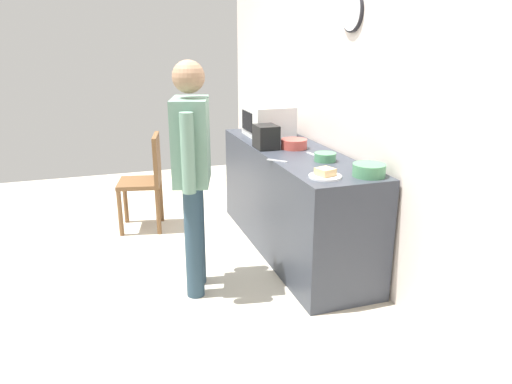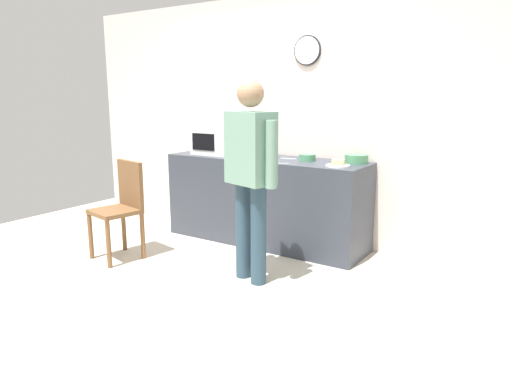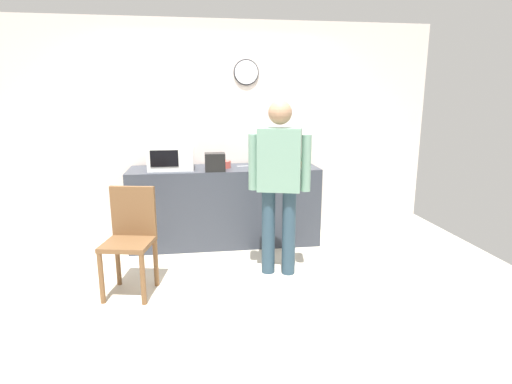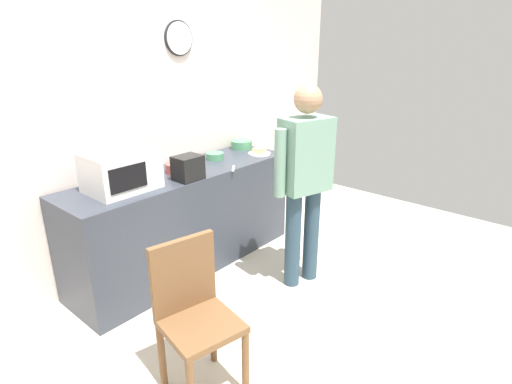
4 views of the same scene
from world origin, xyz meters
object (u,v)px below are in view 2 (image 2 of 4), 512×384
Objects in this scene: sandwich_plate at (338,164)px; toaster at (245,150)px; spoon_utensil at (280,164)px; wooden_chair at (122,205)px; mixing_bowl at (307,157)px; salad_bowl at (263,154)px; microwave at (218,141)px; fork_utensil at (289,159)px; person_standing at (251,167)px; cereal_bowl at (356,159)px.

toaster is (-0.99, -0.08, 0.08)m from sandwich_plate.
wooden_chair is at bearing -145.11° from spoon_utensil.
spoon_utensil is (-0.11, -0.35, -0.03)m from mixing_bowl.
wooden_chair is (-1.25, -0.87, -0.39)m from spoon_utensil.
mixing_bowl is at bearing 26.18° from toaster.
salad_bowl is at bearing 141.50° from spoon_utensil.
microwave is 1.48m from sandwich_plate.
fork_utensil is 0.10× the size of person_standing.
spoon_utensil is (0.10, -0.35, 0.00)m from fork_utensil.
person_standing is (-0.41, -0.83, 0.05)m from sandwich_plate.
toaster is (0.49, -0.19, -0.05)m from microwave.
spoon_utensil is (-0.53, -0.15, -0.02)m from sandwich_plate.
salad_bowl is 0.98m from cereal_bowl.
wooden_chair is (-0.31, -1.14, -0.54)m from microwave.
fork_utensil is at bearing 101.91° from person_standing.
spoon_utensil is at bearing -164.44° from sandwich_plate.
spoon_utensil is at bearing 99.76° from person_standing.
sandwich_plate is 1.32× the size of spoon_utensil.
microwave reaches higher than fork_utensil.
toaster reaches higher than cereal_bowl.
cereal_bowl reaches higher than fork_utensil.
sandwich_plate is 2.09m from wooden_chair.
salad_bowl is at bearing 69.73° from toaster.
microwave is at bearing 175.42° from sandwich_plate.
sandwich_plate is 0.66m from fork_utensil.
toaster is (-0.08, -0.22, 0.06)m from salad_bowl.
salad_bowl is 1.32× the size of fork_utensil.
cereal_bowl reaches higher than mixing_bowl.
microwave is 2.94× the size of spoon_utensil.
person_standing reaches higher than spoon_utensil.
mixing_bowl is 1.88m from wooden_chair.
toaster reaches higher than wooden_chair.
sandwich_plate is 1.32× the size of fork_utensil.
toaster is 1.29× the size of spoon_utensil.
wooden_chair is at bearing -144.42° from cereal_bowl.
cereal_bowl is 0.74m from spoon_utensil.
microwave is 0.53× the size of wooden_chair.
sandwich_plate is at bearing -9.32° from salad_bowl.
microwave reaches higher than salad_bowl.
toaster is at bearing -175.62° from sandwich_plate.
cereal_bowl is 1.32× the size of spoon_utensil.
spoon_utensil is at bearing -143.00° from cereal_bowl.
microwave is 0.58m from salad_bowl.
microwave is 0.99m from spoon_utensil.
cereal_bowl is 1.11m from toaster.
toaster is 1.29× the size of fork_utensil.
toaster is 0.23× the size of wooden_chair.
toaster is (-0.57, -0.28, 0.07)m from mixing_bowl.
spoon_utensil is 0.69m from person_standing.
wooden_chair is at bearing -133.25° from fork_utensil.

